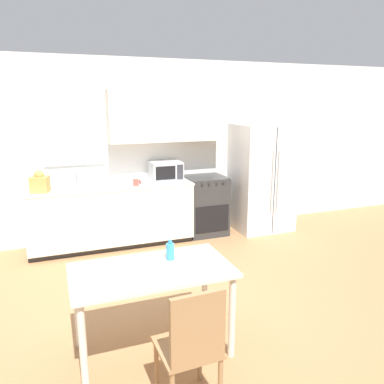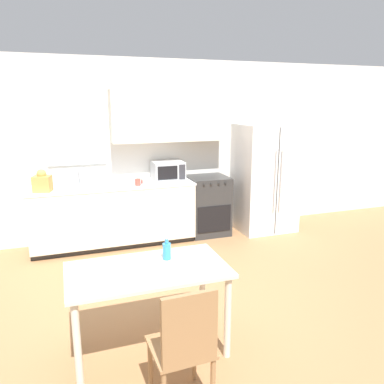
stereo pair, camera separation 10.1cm
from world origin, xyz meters
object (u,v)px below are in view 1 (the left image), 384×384
Objects in this scene: microwave at (166,171)px; drink_bottle at (170,251)px; refrigerator at (262,177)px; dining_chair_near at (193,343)px; oven_range at (205,205)px; dining_table at (152,281)px; coffee_mug at (136,182)px.

microwave is 2.65m from drink_bottle.
drink_bottle is at bearing -105.87° from microwave.
refrigerator reaches higher than dining_chair_near.
oven_range is 2.83m from drink_bottle.
drink_bottle is at bearing -118.62° from oven_range.
refrigerator reaches higher than oven_range.
oven_range is at bearing -7.40° from microwave.
dining_table is 6.33× the size of drink_bottle.
microwave is 2.85m from dining_table.
coffee_mug is at bearing 80.44° from dining_table.
coffee_mug is 0.54× the size of drink_bottle.
refrigerator is (0.97, -0.08, 0.40)m from oven_range.
oven_range is 1.00× the size of dining_chair_near.
refrigerator is 3.31m from drink_bottle.
coffee_mug is 0.12× the size of dining_chair_near.
dining_chair_near is (0.08, -0.73, -0.11)m from dining_table.
dining_chair_near is at bearing -126.93° from refrigerator.
microwave is at bearing 28.63° from coffee_mug.
drink_bottle reaches higher than oven_range.
coffee_mug is 2.27m from drink_bottle.
refrigerator is 4.06m from dining_chair_near.
oven_range is 1.05m from refrigerator.
dining_chair_near is (-0.84, -3.40, -0.51)m from microwave.
dining_chair_near is (-1.46, -3.32, 0.07)m from oven_range.
dining_table is at bearing -135.06° from refrigerator.
oven_range is 4.54× the size of drink_bottle.
coffee_mug is 2.44m from dining_table.
microwave is 0.36× the size of dining_table.
dining_table is at bearing 94.10° from dining_chair_near.
oven_range is 1.26m from coffee_mug.
microwave is at bearing 172.60° from oven_range.
microwave reaches higher than oven_range.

